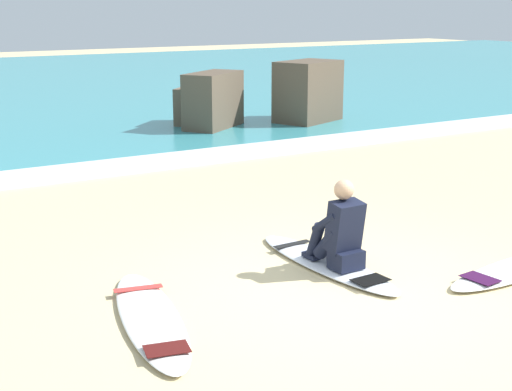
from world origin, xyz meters
name	(u,v)px	position (x,y,z in m)	size (l,w,h in m)	color
ground_plane	(342,293)	(0.00, 0.00, 0.00)	(80.00, 80.00, 0.00)	beige
breaking_foam	(110,168)	(0.00, 6.45, 0.06)	(80.00, 0.90, 0.11)	white
surfboard_main	(326,263)	(0.33, 0.70, 0.04)	(0.58, 2.28, 0.08)	silver
surfer_seated	(340,233)	(0.34, 0.49, 0.44)	(0.37, 0.70, 0.95)	black
surfboard_spare_near	(150,318)	(-1.89, 0.36, 0.04)	(1.02, 2.36, 0.08)	white
rock_outcrop_distant	(256,99)	(4.49, 8.98, 0.66)	(4.08, 2.37, 1.50)	brown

